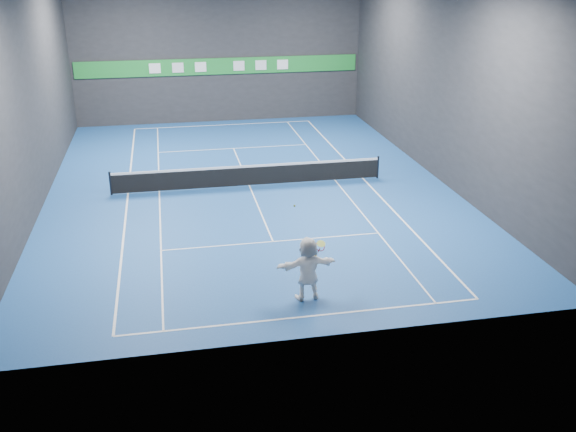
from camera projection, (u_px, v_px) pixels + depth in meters
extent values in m
plane|color=#19488E|center=(249.00, 186.00, 29.70)|extent=(26.00, 26.00, 0.00)
cube|color=#262629|center=(219.00, 50.00, 39.84)|extent=(18.00, 0.10, 9.00)
cube|color=#262629|center=(316.00, 185.00, 16.19)|extent=(18.00, 0.10, 9.00)
cube|color=#262629|center=(31.00, 97.00, 26.41)|extent=(0.10, 26.00, 9.00)
cube|color=#262629|center=(440.00, 82.00, 29.62)|extent=(0.10, 26.00, 9.00)
cube|color=white|center=(305.00, 317.00, 18.88)|extent=(10.98, 0.08, 0.01)
cube|color=white|center=(224.00, 125.00, 40.52)|extent=(10.98, 0.08, 0.01)
cube|color=white|center=(128.00, 194.00, 28.72)|extent=(0.08, 23.78, 0.01)
cube|color=white|center=(363.00, 179.00, 30.68)|extent=(0.08, 23.78, 0.01)
cube|color=white|center=(159.00, 192.00, 28.96)|extent=(0.06, 23.78, 0.01)
cube|color=white|center=(335.00, 180.00, 30.43)|extent=(0.06, 23.78, 0.01)
cube|color=white|center=(273.00, 242.00, 23.88)|extent=(8.23, 0.06, 0.01)
cube|color=white|center=(234.00, 148.00, 35.52)|extent=(8.23, 0.06, 0.01)
cube|color=white|center=(249.00, 186.00, 29.70)|extent=(0.06, 12.80, 0.01)
imported|color=white|center=(308.00, 268.00, 19.55)|extent=(1.93, 0.75, 2.04)
sphere|color=#CBD623|center=(294.00, 206.00, 18.82)|extent=(0.06, 0.06, 0.06)
cylinder|color=black|center=(110.00, 183.00, 28.39)|extent=(0.10, 0.10, 1.07)
cylinder|color=black|center=(378.00, 167.00, 30.61)|extent=(0.10, 0.10, 1.07)
cube|color=black|center=(249.00, 176.00, 29.52)|extent=(12.40, 0.03, 0.86)
cube|color=white|center=(249.00, 166.00, 29.34)|extent=(12.40, 0.04, 0.10)
cube|color=#1D8830|center=(220.00, 66.00, 40.16)|extent=(17.64, 0.06, 1.00)
cube|color=white|center=(155.00, 68.00, 39.39)|extent=(0.70, 0.04, 0.60)
cube|color=silver|center=(178.00, 68.00, 39.64)|extent=(0.70, 0.04, 0.60)
cube|color=white|center=(201.00, 67.00, 39.89)|extent=(0.70, 0.04, 0.60)
cube|color=white|center=(239.00, 66.00, 40.32)|extent=(0.70, 0.04, 0.60)
cube|color=white|center=(261.00, 65.00, 40.57)|extent=(0.70, 0.04, 0.60)
cube|color=white|center=(283.00, 64.00, 40.82)|extent=(0.70, 0.04, 0.60)
torus|color=red|center=(320.00, 247.00, 19.41)|extent=(0.43, 0.32, 0.32)
cylinder|color=#CEEC53|center=(321.00, 244.00, 19.38)|extent=(0.38, 0.34, 0.17)
cylinder|color=red|center=(319.00, 250.00, 19.45)|extent=(0.08, 0.12, 0.18)
cylinder|color=yellow|center=(315.00, 257.00, 19.49)|extent=(0.07, 0.18, 0.25)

